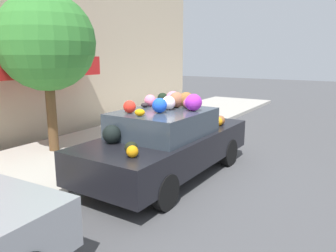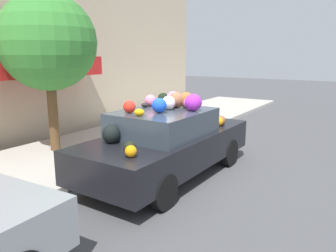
{
  "view_description": "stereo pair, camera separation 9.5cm",
  "coord_description": "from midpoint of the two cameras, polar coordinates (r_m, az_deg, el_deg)",
  "views": [
    {
      "loc": [
        -5.53,
        -3.45,
        2.49
      ],
      "look_at": [
        0.0,
        0.02,
        1.07
      ],
      "focal_mm": 35.0,
      "sensor_mm": 36.0,
      "label": 1
    },
    {
      "loc": [
        -5.48,
        -3.54,
        2.49
      ],
      "look_at": [
        0.0,
        0.02,
        1.07
      ],
      "focal_mm": 35.0,
      "sensor_mm": 36.0,
      "label": 2
    }
  ],
  "objects": [
    {
      "name": "ground_plane",
      "position": [
        6.98,
        -0.25,
        -8.65
      ],
      "size": [
        60.0,
        60.0,
        0.0
      ],
      "primitive_type": "plane",
      "color": "#4C4C4F"
    },
    {
      "name": "sidewalk_curb",
      "position": [
        8.63,
        -15.61,
        -4.5
      ],
      "size": [
        24.0,
        3.2,
        0.14
      ],
      "color": "#B2ADA3",
      "rests_on": "ground"
    },
    {
      "name": "building_facade",
      "position": [
        10.05,
        -25.27,
        12.31
      ],
      "size": [
        18.0,
        1.2,
        5.48
      ],
      "color": "#C6B293",
      "rests_on": "ground"
    },
    {
      "name": "street_tree",
      "position": [
        8.49,
        -20.76,
        13.42
      ],
      "size": [
        2.31,
        2.31,
        3.81
      ],
      "color": "brown",
      "rests_on": "sidewalk_curb"
    },
    {
      "name": "art_car",
      "position": [
        6.74,
        -0.5,
        -2.56
      ],
      "size": [
        4.29,
        1.83,
        1.75
      ],
      "rotation": [
        0.0,
        0.0,
        -0.01
      ],
      "color": "black",
      "rests_on": "ground"
    }
  ]
}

